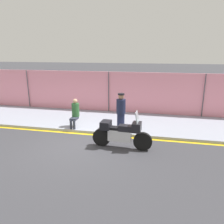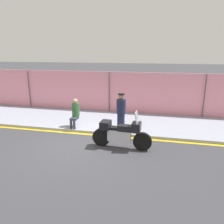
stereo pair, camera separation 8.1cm
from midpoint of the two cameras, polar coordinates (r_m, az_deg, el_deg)
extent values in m
plane|color=#38383D|center=(8.90, -8.10, -8.54)|extent=(120.00, 120.00, 0.00)
cube|color=#8E93A3|center=(11.55, -3.01, -2.31)|extent=(39.21, 3.53, 0.12)
cube|color=gold|center=(9.90, -5.81, -5.87)|extent=(39.21, 0.18, 0.01)
cube|color=pink|center=(13.01, -0.96, 5.08)|extent=(37.25, 0.08, 2.47)
cylinder|color=#4C4C51|center=(15.01, -21.19, 5.45)|extent=(0.05, 0.05, 2.47)
cylinder|color=#4C4C51|center=(12.91, -1.06, 5.00)|extent=(0.05, 0.05, 2.47)
cylinder|color=#4C4C51|center=(12.81, 22.65, 3.70)|extent=(0.05, 0.05, 2.47)
cylinder|color=black|center=(8.32, 7.75, -7.62)|extent=(0.71, 0.17, 0.71)
cylinder|color=black|center=(8.64, -3.00, -6.60)|extent=(0.71, 0.17, 0.71)
cube|color=silver|center=(8.40, 1.74, -6.11)|extent=(0.90, 0.32, 0.45)
cube|color=black|center=(8.25, 3.29, -4.22)|extent=(0.53, 0.33, 0.22)
cube|color=black|center=(8.33, 1.10, -4.29)|extent=(0.61, 0.31, 0.10)
cube|color=black|center=(8.15, 6.20, -3.93)|extent=(0.34, 0.49, 0.34)
cube|color=silver|center=(8.03, 6.28, -1.37)|extent=(0.12, 0.42, 0.42)
cube|color=black|center=(8.40, -1.89, -3.38)|extent=(0.38, 0.52, 0.30)
cylinder|color=#191E38|center=(10.35, 2.09, -2.16)|extent=(0.35, 0.35, 0.67)
cylinder|color=#191E38|center=(10.16, 2.13, 1.46)|extent=(0.43, 0.43, 0.67)
sphere|color=#A37556|center=(10.06, 2.16, 4.06)|extent=(0.27, 0.27, 0.27)
cylinder|color=black|center=(10.03, 2.16, 4.69)|extent=(0.31, 0.31, 0.06)
cylinder|color=#2D3342|center=(10.29, -10.89, -3.21)|extent=(0.11, 0.11, 0.44)
cylinder|color=#2D3342|center=(10.23, -10.07, -3.28)|extent=(0.11, 0.11, 0.44)
cube|color=#2D3342|center=(10.39, -10.08, -1.70)|extent=(0.30, 0.44, 0.10)
cylinder|color=#2D6033|center=(10.49, -9.72, 0.56)|extent=(0.35, 0.35, 0.63)
sphere|color=tan|center=(10.39, -9.83, 2.82)|extent=(0.22, 0.22, 0.22)
camera|label=1|loc=(0.04, -90.24, -0.07)|focal=35.00mm
camera|label=2|loc=(0.04, 89.76, 0.07)|focal=35.00mm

